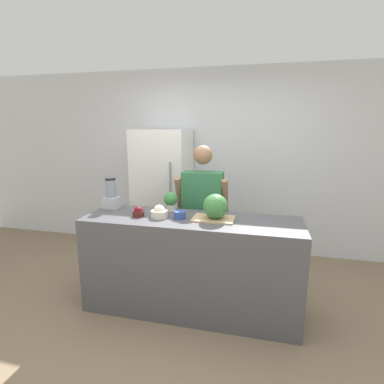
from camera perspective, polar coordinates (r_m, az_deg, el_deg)
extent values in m
plane|color=#7F6B51|center=(3.00, -1.72, -24.34)|extent=(14.00, 14.00, 0.00)
cube|color=silver|center=(4.36, 5.02, 5.73)|extent=(8.00, 0.06, 2.60)
cube|color=#4C4C51|center=(3.02, -0.15, -13.63)|extent=(2.07, 0.63, 0.94)
cube|color=white|center=(4.24, -5.54, -0.20)|extent=(0.73, 0.64, 1.76)
cylinder|color=gray|center=(3.83, -4.14, 1.17)|extent=(0.02, 0.02, 0.62)
cube|color=gray|center=(3.53, 1.93, -11.21)|extent=(0.33, 0.18, 0.77)
cube|color=#337247|center=(3.33, 2.01, -0.78)|extent=(0.44, 0.22, 0.54)
sphere|color=#936B4C|center=(3.26, 2.07, 7.07)|extent=(0.21, 0.21, 0.21)
cylinder|color=#936B4C|center=(3.35, -2.43, -0.86)|extent=(0.07, 0.22, 0.46)
cylinder|color=#936B4C|center=(3.25, 6.30, -1.33)|extent=(0.07, 0.22, 0.46)
cube|color=tan|center=(2.82, 4.09, -5.10)|extent=(0.39, 0.26, 0.01)
sphere|color=#3D7F3D|center=(2.78, 4.47, -2.72)|extent=(0.23, 0.23, 0.23)
cylinder|color=#511E19|center=(2.95, -10.17, -4.06)|extent=(0.11, 0.11, 0.05)
sphere|color=maroon|center=(2.95, -10.19, -3.55)|extent=(0.09, 0.09, 0.09)
cylinder|color=beige|center=(2.88, -6.25, -4.18)|extent=(0.16, 0.16, 0.07)
sphere|color=white|center=(2.88, -6.27, -3.52)|extent=(0.11, 0.11, 0.11)
cylinder|color=#334C9E|center=(2.85, -2.33, -4.34)|extent=(0.11, 0.11, 0.07)
cube|color=#B7B7BC|center=(3.31, -15.04, -1.96)|extent=(0.15, 0.15, 0.12)
cylinder|color=gray|center=(3.27, -15.19, 0.63)|extent=(0.11, 0.11, 0.18)
cylinder|color=black|center=(3.25, -15.29, 2.43)|extent=(0.11, 0.11, 0.02)
cylinder|color=beige|center=(3.11, -4.06, -2.97)|extent=(0.10, 0.10, 0.07)
sphere|color=#387F3D|center=(3.08, -4.09, -1.30)|extent=(0.14, 0.14, 0.14)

